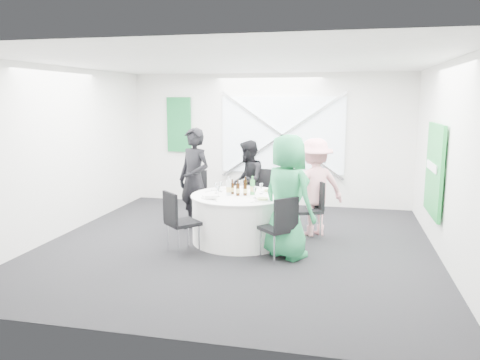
% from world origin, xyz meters
% --- Properties ---
extents(floor, '(6.00, 6.00, 0.00)m').
position_xyz_m(floor, '(0.00, 0.00, 0.00)').
color(floor, black).
rests_on(floor, ground).
extents(ceiling, '(6.00, 6.00, 0.00)m').
position_xyz_m(ceiling, '(0.00, 0.00, 2.80)').
color(ceiling, silver).
rests_on(ceiling, wall_back).
extents(wall_back, '(6.00, 0.00, 6.00)m').
position_xyz_m(wall_back, '(0.00, 3.00, 1.40)').
color(wall_back, silver).
rests_on(wall_back, floor).
extents(wall_front, '(6.00, 0.00, 6.00)m').
position_xyz_m(wall_front, '(0.00, -3.00, 1.40)').
color(wall_front, silver).
rests_on(wall_front, floor).
extents(wall_left, '(0.00, 6.00, 6.00)m').
position_xyz_m(wall_left, '(-3.00, 0.00, 1.40)').
color(wall_left, silver).
rests_on(wall_left, floor).
extents(wall_right, '(0.00, 6.00, 6.00)m').
position_xyz_m(wall_right, '(3.00, 0.00, 1.40)').
color(wall_right, silver).
rests_on(wall_right, floor).
extents(window_panel, '(2.60, 0.03, 1.60)m').
position_xyz_m(window_panel, '(0.30, 2.96, 1.50)').
color(window_panel, white).
rests_on(window_panel, wall_back).
extents(window_brace_a, '(2.63, 0.05, 1.84)m').
position_xyz_m(window_brace_a, '(0.30, 2.92, 1.50)').
color(window_brace_a, silver).
rests_on(window_brace_a, window_panel).
extents(window_brace_b, '(2.63, 0.05, 1.84)m').
position_xyz_m(window_brace_b, '(0.30, 2.92, 1.50)').
color(window_brace_b, silver).
rests_on(window_brace_b, window_panel).
extents(green_banner, '(0.55, 0.04, 1.20)m').
position_xyz_m(green_banner, '(-2.00, 2.95, 1.70)').
color(green_banner, '#13622A').
rests_on(green_banner, wall_back).
extents(green_sign, '(0.05, 1.20, 1.40)m').
position_xyz_m(green_sign, '(2.94, 0.60, 1.20)').
color(green_sign, '#1A9036').
rests_on(green_sign, wall_right).
extents(banquet_table, '(1.56, 1.56, 0.76)m').
position_xyz_m(banquet_table, '(0.00, 0.20, 0.38)').
color(banquet_table, white).
rests_on(banquet_table, floor).
extents(chair_back, '(0.53, 0.54, 1.01)m').
position_xyz_m(chair_back, '(0.18, 1.27, 0.59)').
color(chair_back, black).
rests_on(chair_back, floor).
extents(chair_back_left, '(0.64, 0.63, 1.00)m').
position_xyz_m(chair_back_left, '(-0.87, 0.87, 0.59)').
color(chair_back_left, black).
rests_on(chair_back_left, floor).
extents(chair_back_right, '(0.57, 0.56, 0.94)m').
position_xyz_m(chair_back_right, '(1.11, 0.67, 0.55)').
color(chair_back_right, black).
rests_on(chair_back_right, floor).
extents(chair_front_right, '(0.60, 0.60, 0.93)m').
position_xyz_m(chair_front_right, '(0.77, -0.60, 0.55)').
color(chair_front_right, black).
rests_on(chair_front_right, floor).
extents(chair_front_left, '(0.60, 0.60, 0.94)m').
position_xyz_m(chair_front_left, '(-0.75, -0.62, 0.55)').
color(chair_front_left, black).
rests_on(chair_front_left, floor).
extents(person_man_back_left, '(0.77, 0.67, 1.78)m').
position_xyz_m(person_man_back_left, '(-0.91, 0.66, 0.89)').
color(person_man_back_left, black).
rests_on(person_man_back_left, floor).
extents(person_man_back, '(0.48, 0.78, 1.52)m').
position_xyz_m(person_man_back, '(-0.13, 1.46, 0.76)').
color(person_man_back, black).
rests_on(person_man_back, floor).
extents(person_woman_pink, '(1.16, 0.94, 1.63)m').
position_xyz_m(person_woman_pink, '(1.13, 0.82, 0.81)').
color(person_woman_pink, pink).
rests_on(person_woman_pink, floor).
extents(person_woman_green, '(1.04, 0.97, 1.78)m').
position_xyz_m(person_woman_green, '(0.83, -0.39, 0.89)').
color(person_woman_green, '#258850').
rests_on(person_woman_green, floor).
extents(plate_back, '(0.30, 0.30, 0.01)m').
position_xyz_m(plate_back, '(0.04, 0.80, 0.77)').
color(plate_back, white).
rests_on(plate_back, banquet_table).
extents(plate_back_left, '(0.26, 0.26, 0.01)m').
position_xyz_m(plate_back_left, '(-0.45, 0.53, 0.77)').
color(plate_back_left, white).
rests_on(plate_back_left, banquet_table).
extents(plate_back_right, '(0.27, 0.27, 0.04)m').
position_xyz_m(plate_back_right, '(0.42, 0.53, 0.78)').
color(plate_back_right, white).
rests_on(plate_back_right, banquet_table).
extents(plate_front_right, '(0.26, 0.26, 0.04)m').
position_xyz_m(plate_front_right, '(0.43, -0.14, 0.78)').
color(plate_front_right, white).
rests_on(plate_front_right, banquet_table).
extents(plate_front_left, '(0.25, 0.25, 0.01)m').
position_xyz_m(plate_front_left, '(-0.41, -0.14, 0.77)').
color(plate_front_left, white).
rests_on(plate_front_left, banquet_table).
extents(napkin, '(0.20, 0.16, 0.05)m').
position_xyz_m(napkin, '(-0.36, -0.22, 0.80)').
color(napkin, white).
rests_on(napkin, plate_front_left).
extents(beer_bottle_a, '(0.06, 0.06, 0.24)m').
position_xyz_m(beer_bottle_a, '(-0.13, 0.23, 0.85)').
color(beer_bottle_a, '#381C0A').
rests_on(beer_bottle_a, banquet_table).
extents(beer_bottle_b, '(0.06, 0.06, 0.28)m').
position_xyz_m(beer_bottle_b, '(0.06, 0.33, 0.87)').
color(beer_bottle_b, '#381C0A').
rests_on(beer_bottle_b, banquet_table).
extents(beer_bottle_c, '(0.06, 0.06, 0.25)m').
position_xyz_m(beer_bottle_c, '(0.09, 0.18, 0.85)').
color(beer_bottle_c, '#381C0A').
rests_on(beer_bottle_c, banquet_table).
extents(beer_bottle_d, '(0.06, 0.06, 0.26)m').
position_xyz_m(beer_bottle_d, '(-0.02, 0.13, 0.86)').
color(beer_bottle_d, '#381C0A').
rests_on(beer_bottle_d, banquet_table).
extents(green_water_bottle, '(0.08, 0.08, 0.30)m').
position_xyz_m(green_water_bottle, '(0.19, 0.26, 0.88)').
color(green_water_bottle, green).
rests_on(green_water_bottle, banquet_table).
extents(clear_water_bottle, '(0.08, 0.08, 0.30)m').
position_xyz_m(clear_water_bottle, '(-0.17, 0.13, 0.88)').
color(clear_water_bottle, silver).
rests_on(clear_water_bottle, banquet_table).
extents(wine_glass_a, '(0.07, 0.07, 0.17)m').
position_xyz_m(wine_glass_a, '(-0.36, 0.37, 0.88)').
color(wine_glass_a, white).
rests_on(wine_glass_a, banquet_table).
extents(wine_glass_b, '(0.07, 0.07, 0.17)m').
position_xyz_m(wine_glass_b, '(-0.40, 0.24, 0.88)').
color(wine_glass_b, white).
rests_on(wine_glass_b, banquet_table).
extents(wine_glass_c, '(0.07, 0.07, 0.17)m').
position_xyz_m(wine_glass_c, '(0.31, 0.35, 0.88)').
color(wine_glass_c, white).
rests_on(wine_glass_c, banquet_table).
extents(wine_glass_d, '(0.07, 0.07, 0.17)m').
position_xyz_m(wine_glass_d, '(-0.09, 0.52, 0.88)').
color(wine_glass_d, white).
rests_on(wine_glass_d, banquet_table).
extents(wine_glass_e, '(0.07, 0.07, 0.17)m').
position_xyz_m(wine_glass_e, '(-0.30, -0.01, 0.88)').
color(wine_glass_e, white).
rests_on(wine_glass_e, banquet_table).
extents(wine_glass_f, '(0.07, 0.07, 0.17)m').
position_xyz_m(wine_glass_f, '(0.28, 0.01, 0.88)').
color(wine_glass_f, white).
rests_on(wine_glass_f, banquet_table).
extents(fork_a, '(0.08, 0.14, 0.01)m').
position_xyz_m(fork_a, '(-0.40, 0.61, 0.76)').
color(fork_a, silver).
rests_on(fork_a, banquet_table).
extents(knife_a, '(0.09, 0.14, 0.01)m').
position_xyz_m(knife_a, '(-0.56, 0.34, 0.76)').
color(knife_a, silver).
rests_on(knife_a, banquet_table).
extents(fork_b, '(0.10, 0.13, 0.01)m').
position_xyz_m(fork_b, '(0.55, 0.37, 0.76)').
color(fork_b, silver).
rests_on(fork_b, banquet_table).
extents(knife_b, '(0.09, 0.14, 0.01)m').
position_xyz_m(knife_b, '(0.38, 0.63, 0.76)').
color(knife_b, silver).
rests_on(knife_b, banquet_table).
extents(fork_c, '(0.12, 0.12, 0.01)m').
position_xyz_m(fork_c, '(-0.51, -0.07, 0.76)').
color(fork_c, silver).
rests_on(fork_c, banquet_table).
extents(knife_c, '(0.12, 0.12, 0.01)m').
position_xyz_m(knife_c, '(-0.28, -0.31, 0.76)').
color(knife_c, silver).
rests_on(knife_c, banquet_table).
extents(fork_d, '(0.15, 0.03, 0.01)m').
position_xyz_m(fork_d, '(0.11, 0.76, 0.76)').
color(fork_d, silver).
rests_on(fork_d, banquet_table).
extents(knife_d, '(0.15, 0.03, 0.01)m').
position_xyz_m(knife_d, '(-0.21, 0.74, 0.76)').
color(knife_d, silver).
rests_on(knife_d, banquet_table).
extents(fork_e, '(0.11, 0.13, 0.01)m').
position_xyz_m(fork_e, '(0.31, -0.28, 0.76)').
color(fork_e, silver).
rests_on(fork_e, banquet_table).
extents(knife_e, '(0.10, 0.13, 0.01)m').
position_xyz_m(knife_e, '(0.54, 0.01, 0.76)').
color(knife_e, silver).
rests_on(knife_e, banquet_table).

